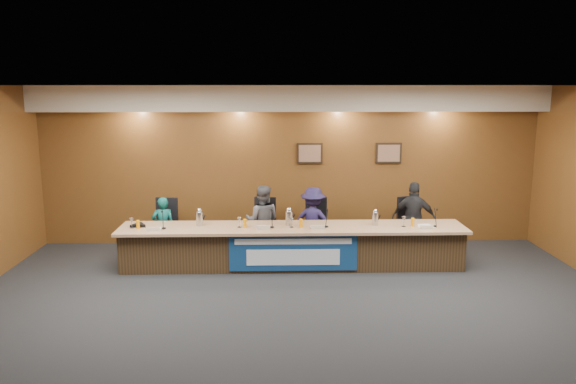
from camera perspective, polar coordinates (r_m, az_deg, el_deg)
name	(u,v)px	position (r m, az deg, el deg)	size (l,w,h in m)	color
floor	(298,321)	(7.94, 1.05, -13.00)	(10.00, 10.00, 0.00)	black
ceiling	(299,85)	(7.26, 1.13, 10.77)	(10.00, 8.00, 0.04)	silver
wall_back	(290,166)	(11.37, 0.18, 2.71)	(10.00, 0.04, 3.20)	#5A3516
soffit	(290,98)	(11.01, 0.23, 9.50)	(10.00, 0.50, 0.50)	beige
dais_body	(292,247)	(10.07, 0.45, -5.65)	(6.00, 0.80, 0.70)	#392816
dais_top	(293,228)	(9.92, 0.46, -3.65)	(6.10, 0.95, 0.05)	#A57A57
banner	(293,253)	(9.67, 0.53, -6.17)	(2.20, 0.02, 0.65)	navy
banner_text_upper	(293,242)	(9.60, 0.54, -5.05)	(2.00, 0.01, 0.10)	silver
banner_text_lower	(293,257)	(9.68, 0.53, -6.65)	(1.60, 0.01, 0.28)	silver
wall_photo_left	(310,153)	(11.33, 2.22, 3.95)	(0.52, 0.04, 0.42)	black
wall_photo_right	(389,153)	(11.54, 10.19, 3.91)	(0.52, 0.04, 0.42)	black
panelist_a	(163,227)	(10.84, -12.55, -3.48)	(0.42, 0.28, 1.15)	#0D4F4A
panelist_b	(262,221)	(10.62, -2.62, -2.94)	(0.66, 0.52, 1.36)	#4F4F54
panelist_c	(313,222)	(10.65, 2.57, -3.03)	(0.85, 0.49, 1.32)	#1C153A
panelist_d	(414,219)	(10.94, 12.67, -2.65)	(0.83, 0.34, 1.41)	black
office_chair_a	(165,230)	(10.96, -12.43, -3.83)	(0.48, 0.48, 0.08)	black
office_chair_b	(263,230)	(10.76, -2.60, -3.85)	(0.48, 0.48, 0.08)	black
office_chair_c	(313,229)	(10.79, 2.53, -3.82)	(0.48, 0.48, 0.08)	black
office_chair_d	(412,229)	(11.09, 12.49, -3.67)	(0.48, 0.48, 0.08)	black
nameplate_a	(153,228)	(9.87, -13.52, -3.62)	(0.24, 0.06, 0.09)	white
microphone_a	(164,228)	(9.98, -12.51, -3.62)	(0.07, 0.07, 0.02)	black
juice_glass_a	(138,224)	(10.09, -14.99, -3.20)	(0.06, 0.06, 0.15)	orange
water_glass_a	(132,223)	(10.15, -15.60, -3.06)	(0.08, 0.08, 0.18)	silver
nameplate_b	(263,227)	(9.70, -2.53, -3.58)	(0.24, 0.06, 0.09)	white
microphone_b	(272,227)	(9.83, -1.64, -3.58)	(0.07, 0.07, 0.02)	black
juice_glass_b	(245,223)	(9.85, -4.39, -3.19)	(0.06, 0.06, 0.15)	orange
water_glass_b	(239,222)	(9.86, -4.97, -3.09)	(0.08, 0.08, 0.18)	silver
nameplate_c	(318,227)	(9.73, 3.05, -3.54)	(0.24, 0.06, 0.09)	white
microphone_c	(326,227)	(9.88, 3.91, -3.53)	(0.07, 0.07, 0.02)	black
juice_glass_c	(301,223)	(9.84, 1.34, -3.18)	(0.06, 0.06, 0.15)	orange
water_glass_c	(291,222)	(9.82, 0.35, -3.11)	(0.08, 0.08, 0.18)	silver
nameplate_d	(426,227)	(10.01, 13.88, -3.44)	(0.24, 0.06, 0.09)	white
microphone_d	(434,226)	(10.23, 14.66, -3.37)	(0.07, 0.07, 0.02)	black
juice_glass_d	(413,222)	(10.14, 12.55, -3.02)	(0.06, 0.06, 0.15)	orange
water_glass_d	(404,222)	(10.09, 11.68, -2.97)	(0.08, 0.08, 0.18)	silver
carafe_left	(200,219)	(10.07, -8.97, -2.71)	(0.13, 0.13, 0.25)	silver
carafe_mid	(289,218)	(9.96, 0.10, -2.68)	(0.13, 0.13, 0.26)	silver
carafe_right	(375,219)	(10.08, 8.85, -2.70)	(0.11, 0.11, 0.24)	silver
speakerphone	(139,225)	(10.25, -14.92, -3.27)	(0.32, 0.32, 0.05)	black
paper_stack	(426,226)	(10.22, 13.88, -3.38)	(0.22, 0.30, 0.01)	white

